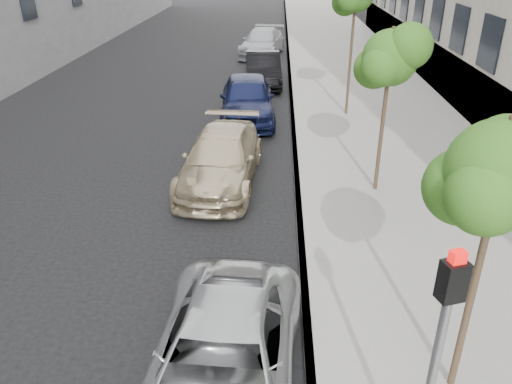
# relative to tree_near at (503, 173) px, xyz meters

# --- Properties ---
(sidewalk) EXTENTS (6.40, 72.00, 0.14)m
(sidewalk) POSITION_rel_tree_near_xyz_m (1.07, 22.50, -3.42)
(sidewalk) COLOR gray
(sidewalk) RESTS_ON ground
(curb) EXTENTS (0.15, 72.00, 0.14)m
(curb) POSITION_rel_tree_near_xyz_m (-2.05, 22.50, -3.42)
(curb) COLOR #9E9B93
(curb) RESTS_ON ground
(tree_near) EXTENTS (1.67, 1.47, 4.17)m
(tree_near) POSITION_rel_tree_near_xyz_m (0.00, 0.00, 0.00)
(tree_near) COLOR #38281C
(tree_near) RESTS_ON sidewalk
(tree_mid) EXTENTS (1.67, 1.47, 4.20)m
(tree_mid) POSITION_rel_tree_near_xyz_m (0.00, 6.50, 0.02)
(tree_mid) COLOR #38281C
(tree_mid) RESTS_ON sidewalk
(signal_pole) EXTENTS (0.28, 0.25, 3.23)m
(signal_pole) POSITION_rel_tree_near_xyz_m (-0.95, -1.49, -1.34)
(signal_pole) COLOR #939699
(signal_pole) RESTS_ON sidewalk
(minivan) EXTENTS (2.36, 4.64, 1.26)m
(minivan) POSITION_rel_tree_near_xyz_m (-3.33, -0.24, -2.86)
(minivan) COLOR #AEB1B3
(minivan) RESTS_ON ground
(suv) EXTENTS (2.21, 4.86, 1.38)m
(suv) POSITION_rel_tree_near_xyz_m (-4.12, 7.01, -2.80)
(suv) COLOR tan
(suv) RESTS_ON ground
(sedan_blue) EXTENTS (2.25, 4.92, 1.63)m
(sedan_blue) POSITION_rel_tree_near_xyz_m (-3.74, 12.49, -2.67)
(sedan_blue) COLOR #111639
(sedan_blue) RESTS_ON ground
(sedan_black) EXTENTS (1.84, 4.50, 1.45)m
(sedan_black) POSITION_rel_tree_near_xyz_m (-3.33, 17.69, -2.76)
(sedan_black) COLOR black
(sedan_black) RESTS_ON ground
(sedan_rear) EXTENTS (2.86, 5.40, 1.49)m
(sedan_rear) POSITION_rel_tree_near_xyz_m (-3.59, 24.57, -2.74)
(sedan_rear) COLOR #96999D
(sedan_rear) RESTS_ON ground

